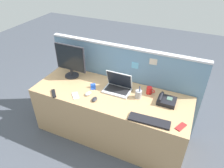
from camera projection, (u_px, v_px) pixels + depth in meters
ground_plane at (111, 132)px, 3.09m from camera, size 10.00×10.00×0.00m
desk at (111, 114)px, 2.88m from camera, size 2.07×0.75×0.72m
cubicle_divider at (122, 84)px, 3.06m from camera, size 2.21×0.08×1.22m
desktop_monitor at (70, 60)px, 2.90m from camera, size 0.46×0.20×0.48m
laptop at (118, 86)px, 2.71m from camera, size 0.35×0.24×0.26m
desk_phone at (166, 101)px, 2.51m from camera, size 0.22×0.20×0.09m
keyboard_main at (149, 121)px, 2.25m from camera, size 0.46×0.15×0.02m
computer_mouse_right_hand at (94, 99)px, 2.56m from camera, size 0.07×0.11×0.03m
computer_mouse_left_hand at (88, 94)px, 2.66m from camera, size 0.08×0.11×0.03m
pen_cup at (139, 94)px, 2.58m from camera, size 0.08×0.08×0.17m
cell_phone_blue_case at (93, 86)px, 2.81m from camera, size 0.13×0.16×0.01m
cell_phone_silver_slab at (75, 96)px, 2.64m from camera, size 0.15×0.16×0.01m
cell_phone_red_case at (181, 127)px, 2.19m from camera, size 0.11×0.15×0.01m
tv_remote at (54, 93)px, 2.67m from camera, size 0.15×0.15×0.02m
coffee_mug at (149, 90)px, 2.66m from camera, size 0.11×0.07×0.09m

